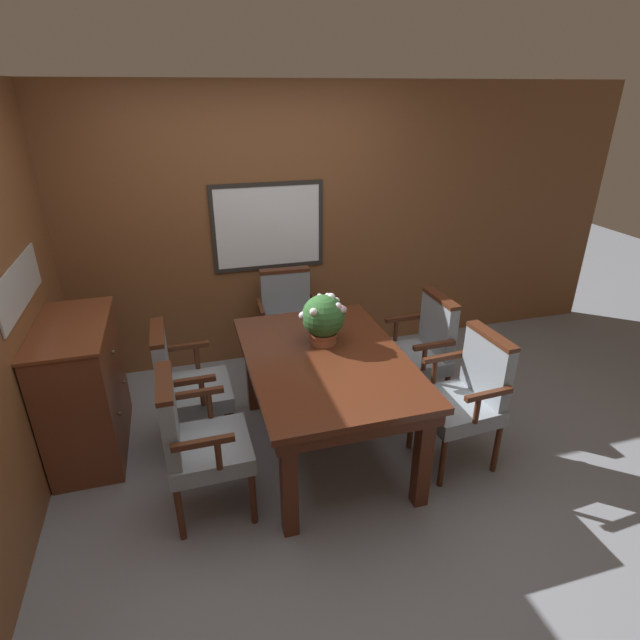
{
  "coord_description": "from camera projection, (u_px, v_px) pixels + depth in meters",
  "views": [
    {
      "loc": [
        -0.67,
        -2.58,
        2.38
      ],
      "look_at": [
        0.17,
        0.34,
        0.96
      ],
      "focal_mm": 28.0,
      "sensor_mm": 36.0,
      "label": 1
    }
  ],
  "objects": [
    {
      "name": "chair_left_near",
      "position": [
        196.0,
        439.0,
        2.9
      ],
      "size": [
        0.49,
        0.53,
        0.95
      ],
      "rotation": [
        0.0,
        0.0,
        1.58
      ],
      "color": "#472314",
      "rests_on": "ground_plane"
    },
    {
      "name": "chair_right_near",
      "position": [
        467.0,
        393.0,
        3.33
      ],
      "size": [
        0.51,
        0.55,
        0.95
      ],
      "rotation": [
        0.0,
        0.0,
        -1.51
      ],
      "color": "#472314",
      "rests_on": "ground_plane"
    },
    {
      "name": "chair_head_far",
      "position": [
        288.0,
        318.0,
        4.4
      ],
      "size": [
        0.54,
        0.5,
        0.95
      ],
      "rotation": [
        0.0,
        0.0,
        -0.04
      ],
      "color": "#472314",
      "rests_on": "ground_plane"
    },
    {
      "name": "chair_left_far",
      "position": [
        184.0,
        383.0,
        3.45
      ],
      "size": [
        0.49,
        0.53,
        0.95
      ],
      "rotation": [
        0.0,
        0.0,
        1.58
      ],
      "color": "#472314",
      "rests_on": "ground_plane"
    },
    {
      "name": "ground_plane",
      "position": [
        310.0,
        470.0,
        3.42
      ],
      "size": [
        14.0,
        14.0,
        0.0
      ],
      "primitive_type": "plane",
      "color": "gray"
    },
    {
      "name": "chair_right_far",
      "position": [
        421.0,
        348.0,
        3.91
      ],
      "size": [
        0.49,
        0.53,
        0.95
      ],
      "rotation": [
        0.0,
        0.0,
        -1.55
      ],
      "color": "#472314",
      "rests_on": "ground_plane"
    },
    {
      "name": "potted_plant",
      "position": [
        324.0,
        318.0,
        3.41
      ],
      "size": [
        0.33,
        0.31,
        0.36
      ],
      "color": "#9E5638",
      "rests_on": "dining_table"
    },
    {
      "name": "dining_table",
      "position": [
        326.0,
        370.0,
        3.35
      ],
      "size": [
        1.04,
        1.52,
        0.76
      ],
      "color": "#4C2314",
      "rests_on": "ground_plane"
    },
    {
      "name": "sideboard_cabinet",
      "position": [
        84.0,
        389.0,
        3.44
      ],
      "size": [
        0.47,
        0.92,
        0.98
      ],
      "color": "brown",
      "rests_on": "ground_plane"
    },
    {
      "name": "wall_back",
      "position": [
        259.0,
        231.0,
        4.41
      ],
      "size": [
        7.2,
        0.08,
        2.45
      ],
      "color": "brown",
      "rests_on": "ground_plane"
    }
  ]
}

